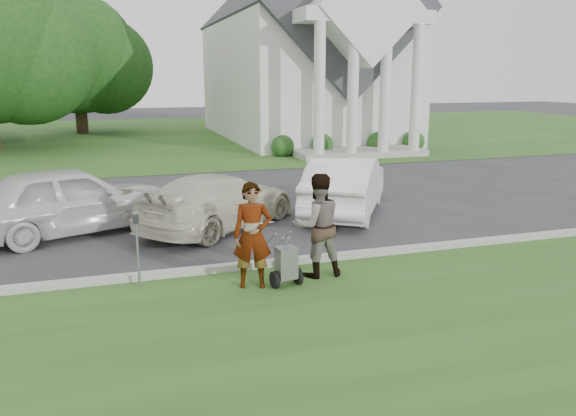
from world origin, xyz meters
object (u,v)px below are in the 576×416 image
tree_back (77,60)px  striping_cart (286,264)px  church (302,37)px  parking_meter_near (137,241)px  car_c (218,201)px  car_b (70,200)px  car_d (345,185)px  person_right (317,226)px  person_left (253,236)px

tree_back → striping_cart: size_ratio=8.61×
church → striping_cart: size_ratio=21.58×
church → parking_meter_near: size_ratio=17.41×
car_c → car_b: bearing=41.2°
tree_back → striping_cart: 31.16m
church → tree_back: (-13.01, 6.87, -1.21)m
striping_cart → parking_meter_near: 2.68m
striping_cart → car_c: 4.39m
car_c → parking_meter_near: bearing=109.6°
tree_back → car_d: 27.12m
car_b → person_right: bearing=-156.0°
parking_meter_near → car_c: 4.20m
striping_cart → car_b: (-3.89, 4.91, 0.41)m
car_d → car_c: bearing=39.7°
parking_meter_near → person_left: bearing=-17.3°
striping_cart → tree_back: bearing=90.1°
church → striping_cart: church is taller
car_c → church: bearing=-64.4°
car_b → car_d: (7.13, -0.05, -0.04)m
tree_back → car_c: 26.80m
car_b → car_c: 3.52m
car_d → tree_back: bearing=-41.0°
church → parking_meter_near: church is taller
church → tree_back: church is taller
church → car_c: church is taller
parking_meter_near → striping_cart: bearing=-16.4°
church → car_d: 20.16m
tree_back → person_left: size_ratio=5.04×
car_c → car_d: (3.65, 0.50, 0.11)m
striping_cart → parking_meter_near: size_ratio=0.81×
person_left → car_d: bearing=65.3°
church → car_d: church is taller
parking_meter_near → tree_back: bearing=94.0°
car_b → car_d: size_ratio=1.02×
person_left → car_c: (0.17, 4.22, -0.27)m
tree_back → parking_meter_near: bearing=-86.0°
car_c → car_d: 3.68m
striping_cart → car_b: size_ratio=0.23×
striping_cart → person_right: (0.72, 0.33, 0.56)m
parking_meter_near → car_b: car_b is taller
car_c → tree_back: bearing=-30.7°
car_c → car_d: bearing=-122.1°
parking_meter_near → car_d: 7.09m
parking_meter_near → car_b: 4.37m
person_left → parking_meter_near: 2.05m
striping_cart → car_c: (-0.41, 4.36, 0.26)m
church → person_right: (-7.69, -23.31, -4.96)m
tree_back → car_b: 25.92m
tree_back → person_right: (5.32, -30.19, -3.74)m
striping_cart → car_d: car_d is taller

